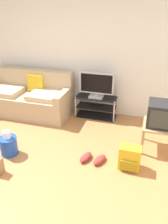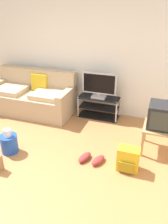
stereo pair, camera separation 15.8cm
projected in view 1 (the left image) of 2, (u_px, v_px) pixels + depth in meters
name	position (u px, v px, depth m)	size (l,w,h in m)	color
ground_plane	(21.00, 176.00, 3.26)	(9.00, 9.80, 0.02)	#B27542
wall_back	(74.00, 49.00, 4.78)	(9.00, 0.10, 2.70)	silver
couch	(29.00, 98.00, 5.00)	(1.86, 0.85, 0.92)	tan
tv_stand	(96.00, 107.00, 4.87)	(0.86, 0.36, 0.45)	black
flat_tv	(96.00, 85.00, 4.64)	(0.71, 0.22, 0.53)	#B2B2B7
side_table	(159.00, 129.00, 3.71)	(0.53, 0.53, 0.45)	tan
crt_tv	(162.00, 114.00, 3.61)	(0.44, 0.44, 0.38)	#232326
backpack	(130.00, 158.00, 3.35)	(0.31, 0.27, 0.37)	gold
cleaning_bucket	(8.00, 144.00, 3.67)	(0.29, 0.29, 0.42)	blue
sneakers_pair	(93.00, 158.00, 3.55)	(0.43, 0.32, 0.09)	#993333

